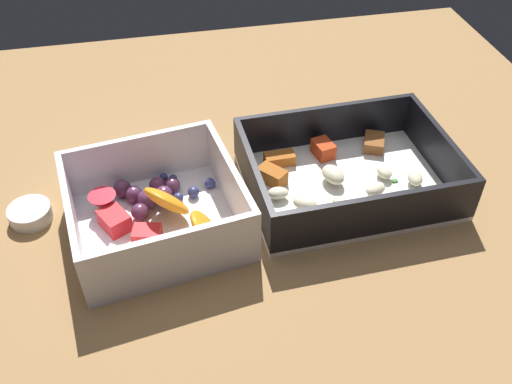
% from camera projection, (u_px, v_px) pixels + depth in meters
% --- Properties ---
extents(table_surface, '(0.80, 0.80, 0.02)m').
position_uv_depth(table_surface, '(268.00, 211.00, 0.59)').
color(table_surface, '#9E7547').
rests_on(table_surface, ground).
extents(pasta_container, '(0.21, 0.16, 0.05)m').
position_uv_depth(pasta_container, '(345.00, 176.00, 0.59)').
color(pasta_container, white).
rests_on(pasta_container, table_surface).
extents(fruit_bowl, '(0.18, 0.17, 0.06)m').
position_uv_depth(fruit_bowl, '(156.00, 213.00, 0.55)').
color(fruit_bowl, white).
rests_on(fruit_bowl, table_surface).
extents(candy_bar, '(0.07, 0.03, 0.01)m').
position_uv_depth(candy_bar, '(291.00, 125.00, 0.68)').
color(candy_bar, '#51197A').
rests_on(candy_bar, table_surface).
extents(paper_cup_liner, '(0.04, 0.04, 0.01)m').
position_uv_depth(paper_cup_liner, '(30.00, 214.00, 0.56)').
color(paper_cup_liner, white).
rests_on(paper_cup_liner, table_surface).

